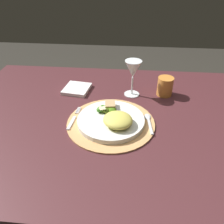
% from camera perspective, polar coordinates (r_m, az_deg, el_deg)
% --- Properties ---
extents(ground_plane, '(6.00, 6.00, 0.00)m').
position_cam_1_polar(ground_plane, '(1.47, 0.60, -24.11)').
color(ground_plane, '#2D2A23').
extents(dining_table, '(1.39, 0.95, 0.70)m').
position_cam_1_polar(dining_table, '(1.03, 0.78, -7.70)').
color(dining_table, '#472125').
rests_on(dining_table, ground).
extents(placemat, '(0.35, 0.35, 0.01)m').
position_cam_1_polar(placemat, '(0.90, -0.29, -2.70)').
color(placemat, tan).
rests_on(placemat, dining_table).
extents(dinner_plate, '(0.26, 0.26, 0.02)m').
position_cam_1_polar(dinner_plate, '(0.89, -0.30, -2.05)').
color(dinner_plate, silver).
rests_on(dinner_plate, placemat).
extents(pasta_serving, '(0.16, 0.15, 0.04)m').
position_cam_1_polar(pasta_serving, '(0.84, 1.48, -2.00)').
color(pasta_serving, '#D5C756').
rests_on(pasta_serving, dinner_plate).
extents(salad_greens, '(0.10, 0.07, 0.03)m').
position_cam_1_polar(salad_greens, '(0.92, -1.48, 0.69)').
color(salad_greens, '#4A7817').
rests_on(salad_greens, dinner_plate).
extents(bread_piece, '(0.05, 0.06, 0.02)m').
position_cam_1_polar(bread_piece, '(0.94, -0.45, 1.67)').
color(bread_piece, tan).
rests_on(bread_piece, dinner_plate).
extents(fork, '(0.03, 0.15, 0.00)m').
position_cam_1_polar(fork, '(0.92, -9.61, -1.74)').
color(fork, silver).
rests_on(fork, placemat).
extents(spoon, '(0.03, 0.13, 0.01)m').
position_cam_1_polar(spoon, '(0.92, 9.10, -1.95)').
color(spoon, silver).
rests_on(spoon, placemat).
extents(napkin, '(0.13, 0.14, 0.02)m').
position_cam_1_polar(napkin, '(1.13, -8.79, 5.73)').
color(napkin, white).
rests_on(napkin, dining_table).
extents(wine_glass, '(0.08, 0.08, 0.17)m').
position_cam_1_polar(wine_glass, '(1.04, 5.28, 10.30)').
color(wine_glass, silver).
rests_on(wine_glass, dining_table).
extents(amber_tumbler, '(0.07, 0.07, 0.09)m').
position_cam_1_polar(amber_tumbler, '(1.10, 13.14, 6.28)').
color(amber_tumbler, orange).
rests_on(amber_tumbler, dining_table).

